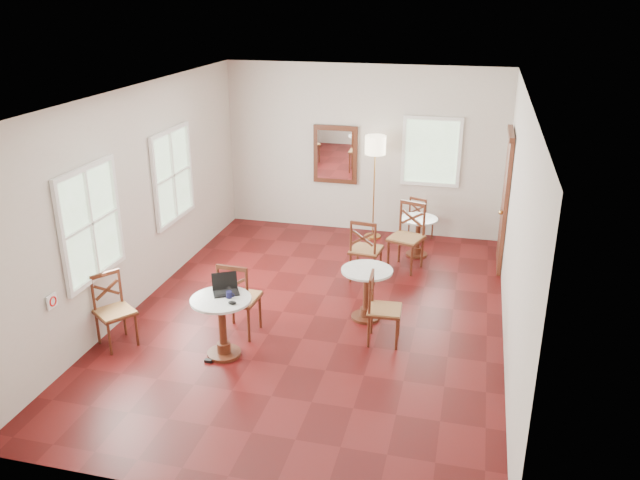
# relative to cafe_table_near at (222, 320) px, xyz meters

# --- Properties ---
(ground) EXTENTS (7.00, 7.00, 0.00)m
(ground) POSITION_rel_cafe_table_near_xyz_m (0.83, 1.25, -0.48)
(ground) COLOR #4F0D0D
(ground) RESTS_ON ground
(room_shell) EXTENTS (5.02, 7.02, 3.01)m
(room_shell) POSITION_rel_cafe_table_near_xyz_m (0.77, 1.52, 1.41)
(room_shell) COLOR beige
(room_shell) RESTS_ON ground
(cafe_table_near) EXTENTS (0.73, 0.73, 0.77)m
(cafe_table_near) POSITION_rel_cafe_table_near_xyz_m (0.00, 0.00, 0.00)
(cafe_table_near) COLOR #4F2313
(cafe_table_near) RESTS_ON ground
(cafe_table_mid) EXTENTS (0.69, 0.69, 0.72)m
(cafe_table_mid) POSITION_rel_cafe_table_near_xyz_m (1.52, 1.34, -0.03)
(cafe_table_mid) COLOR #4F2313
(cafe_table_mid) RESTS_ON ground
(cafe_table_back) EXTENTS (0.63, 0.63, 0.66)m
(cafe_table_back) POSITION_rel_cafe_table_near_xyz_m (1.96, 3.74, -0.07)
(cafe_table_back) COLOR #4F2313
(cafe_table_back) RESTS_ON ground
(chair_near_a) EXTENTS (0.49, 0.49, 1.02)m
(chair_near_a) POSITION_rel_cafe_table_near_xyz_m (0.01, 0.55, 0.03)
(chair_near_a) COLOR #4F2313
(chair_near_a) RESTS_ON ground
(chair_near_b) EXTENTS (0.60, 0.60, 0.93)m
(chair_near_b) POSITION_rel_cafe_table_near_xyz_m (-1.40, -0.07, -0.01)
(chair_near_b) COLOR #4F2313
(chair_near_b) RESTS_ON ground
(chair_mid_a) EXTENTS (0.50, 0.50, 0.99)m
(chair_mid_a) POSITION_rel_cafe_table_near_xyz_m (1.28, 2.58, 0.02)
(chair_mid_a) COLOR #4F2313
(chair_mid_a) RESTS_ON ground
(chair_mid_b) EXTENTS (0.45, 0.45, 0.92)m
(chair_mid_b) POSITION_rel_cafe_table_near_xyz_m (1.82, 0.79, -0.02)
(chair_mid_b) COLOR #4F2313
(chair_mid_b) RESTS_ON ground
(chair_back_a) EXTENTS (0.49, 0.49, 0.81)m
(chair_back_a) POSITION_rel_cafe_table_near_xyz_m (1.93, 4.47, -0.07)
(chair_back_a) COLOR #4F2313
(chair_back_a) RESTS_ON ground
(chair_back_b) EXTENTS (0.62, 0.62, 1.07)m
(chair_back_b) POSITION_rel_cafe_table_near_xyz_m (1.84, 3.16, 0.06)
(chair_back_b) COLOR #4F2313
(chair_back_b) RESTS_ON ground
(floor_lamp) EXTENTS (0.36, 0.36, 1.85)m
(floor_lamp) POSITION_rel_cafe_table_near_xyz_m (1.10, 4.40, 1.09)
(floor_lamp) COLOR #BF8C3F
(floor_lamp) RESTS_ON ground
(laptop) EXTENTS (0.39, 0.37, 0.22)m
(laptop) POSITION_rel_cafe_table_near_xyz_m (-0.01, 0.19, 0.35)
(laptop) COLOR black
(laptop) RESTS_ON cafe_table_near
(mouse) EXTENTS (0.11, 0.08, 0.04)m
(mouse) POSITION_rel_cafe_table_near_xyz_m (0.19, -0.11, 0.31)
(mouse) COLOR black
(mouse) RESTS_ON cafe_table_near
(navy_mug) EXTENTS (0.10, 0.07, 0.08)m
(navy_mug) POSITION_rel_cafe_table_near_xyz_m (0.10, 0.04, 0.33)
(navy_mug) COLOR black
(navy_mug) RESTS_ON cafe_table_near
(water_glass) EXTENTS (0.05, 0.05, 0.09)m
(water_glass) POSITION_rel_cafe_table_near_xyz_m (0.05, 0.14, 0.34)
(water_glass) COLOR white
(water_glass) RESTS_ON cafe_table_near
(power_adapter) EXTENTS (0.09, 0.05, 0.04)m
(power_adapter) POSITION_rel_cafe_table_near_xyz_m (-0.12, -0.20, -0.46)
(power_adapter) COLOR black
(power_adapter) RESTS_ON ground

